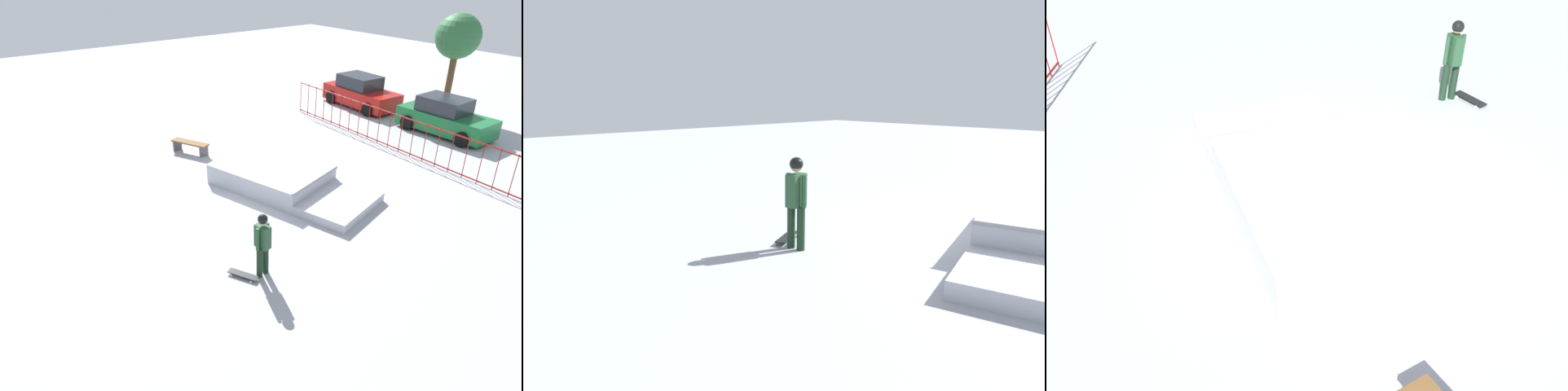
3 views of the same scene
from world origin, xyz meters
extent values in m
plane|color=#A8AAB2|center=(0.00, 0.00, 0.00)|extent=(60.00, 60.00, 0.00)
cylinder|color=black|center=(3.38, -2.50, 0.41)|extent=(0.15, 0.15, 0.82)
cylinder|color=black|center=(3.34, -2.28, 0.41)|extent=(0.15, 0.15, 0.82)
cube|color=#264C2D|center=(3.36, -2.39, 1.12)|extent=(0.41, 0.28, 0.60)
cylinder|color=#264C2D|center=(3.39, -2.56, 1.12)|extent=(0.09, 0.09, 0.60)
cylinder|color=#264C2D|center=(3.33, -2.22, 1.12)|extent=(0.09, 0.09, 0.60)
sphere|color=tan|center=(3.36, -2.39, 1.57)|extent=(0.22, 0.22, 0.22)
sphere|color=black|center=(3.36, -2.39, 1.60)|extent=(0.25, 0.25, 0.25)
cube|color=black|center=(3.16, -2.85, 0.08)|extent=(0.81, 0.53, 0.02)
cylinder|color=silver|center=(2.96, -3.07, 0.03)|extent=(0.06, 0.05, 0.06)
cylinder|color=silver|center=(2.86, -2.87, 0.03)|extent=(0.06, 0.05, 0.06)
cylinder|color=silver|center=(3.46, -2.83, 0.03)|extent=(0.06, 0.05, 0.06)
cylinder|color=silver|center=(3.36, -2.62, 0.03)|extent=(0.06, 0.05, 0.06)
camera|label=1|loc=(10.63, -7.95, 7.08)|focal=31.42mm
camera|label=2|loc=(8.85, 3.20, 2.81)|focal=30.46mm
camera|label=3|loc=(-7.20, 1.85, 5.41)|focal=37.82mm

